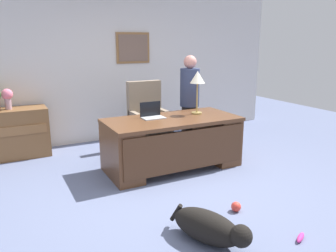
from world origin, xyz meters
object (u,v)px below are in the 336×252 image
object	(u,v)px
desk	(173,141)
dog_toy_ball	(236,207)
laptop	(152,114)
vase_with_flowers	(7,97)
person_standing	(189,103)
desk_lamp	(197,80)
dog_toy_bone	(300,237)
dog_lying	(210,227)
armchair	(148,120)

from	to	relation	value
desk	dog_toy_ball	size ratio (longest dim) A/B	17.71
laptop	vase_with_flowers	world-z (taller)	vase_with_flowers
laptop	dog_toy_ball	world-z (taller)	laptop
desk	person_standing	size ratio (longest dim) A/B	1.20
desk	desk_lamp	distance (m)	0.98
desk_lamp	dog_toy_bone	xyz separation A→B (m)	(-0.28, -2.32, -1.23)
desk_lamp	vase_with_flowers	distance (m)	2.94
desk	laptop	xyz separation A→B (m)	(-0.24, 0.19, 0.39)
laptop	dog_lying	bearing A→B (deg)	-99.77
vase_with_flowers	dog_toy_bone	bearing A→B (deg)	-59.18
armchair	dog_lying	xyz separation A→B (m)	(-0.64, -2.83, -0.36)
laptop	dog_toy_ball	bearing A→B (deg)	-81.66
desk	dog_lying	xyz separation A→B (m)	(-0.59, -1.83, -0.26)
dog_toy_bone	desk	bearing A→B (deg)	95.07
desk	laptop	distance (m)	0.50
armchair	desk_lamp	world-z (taller)	desk_lamp
armchair	desk	bearing A→B (deg)	-92.85
person_standing	desk_lamp	distance (m)	0.69
laptop	dog_toy_bone	bearing A→B (deg)	-79.61
person_standing	dog_toy_bone	distance (m)	2.97
desk	laptop	size ratio (longest dim) A/B	6.01
armchair	dog_toy_ball	xyz separation A→B (m)	(-0.05, -2.48, -0.46)
desk_lamp	person_standing	bearing A→B (deg)	71.15
vase_with_flowers	dog_toy_ball	bearing A→B (deg)	-56.04
armchair	vase_with_flowers	bearing A→B (deg)	164.49
dog_toy_bone	dog_lying	bearing A→B (deg)	155.22
armchair	dog_toy_bone	bearing A→B (deg)	-87.41
desk	person_standing	distance (m)	1.00
desk_lamp	dog_toy_ball	size ratio (longest dim) A/B	5.94
dog_toy_bone	armchair	bearing A→B (deg)	92.59
dog_lying	dog_toy_ball	xyz separation A→B (m)	(0.59, 0.35, -0.10)
desk	laptop	world-z (taller)	laptop
vase_with_flowers	dog_toy_bone	distance (m)	4.51
vase_with_flowers	dog_toy_ball	distance (m)	3.81
desk	desk_lamp	world-z (taller)	desk_lamp
armchair	desk_lamp	distance (m)	1.23
dog_toy_ball	dog_toy_bone	bearing A→B (deg)	-74.95
desk	dog_toy_ball	world-z (taller)	desk
dog_toy_ball	dog_toy_bone	world-z (taller)	dog_toy_ball
person_standing	vase_with_flowers	world-z (taller)	person_standing
laptop	vase_with_flowers	distance (m)	2.30
desk	vase_with_flowers	xyz separation A→B (m)	(-2.06, 1.59, 0.58)
laptop	dog_toy_ball	size ratio (longest dim) A/B	2.95
dog_lying	laptop	size ratio (longest dim) A/B	2.57
armchair	vase_with_flowers	distance (m)	2.24
desk_lamp	dog_toy_ball	distance (m)	2.06
person_standing	desk_lamp	xyz separation A→B (m)	(-0.17, -0.51, 0.44)
armchair	dog_toy_bone	world-z (taller)	armchair
laptop	armchair	bearing A→B (deg)	70.14
dog_lying	laptop	bearing A→B (deg)	80.23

